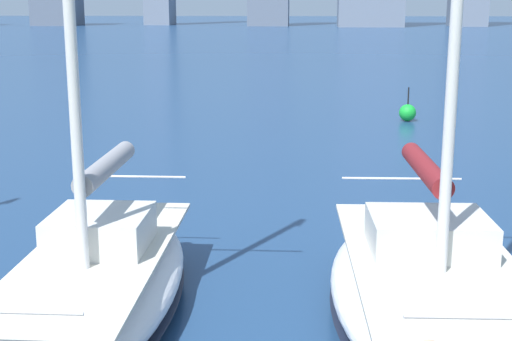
% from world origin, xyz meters
% --- Properties ---
extents(sailboat_maroon, '(3.23, 6.82, 11.95)m').
position_xyz_m(sailboat_maroon, '(-2.27, -5.66, 0.65)').
color(sailboat_maroon, white).
rests_on(sailboat_maroon, ground).
extents(sailboat_grey, '(2.59, 6.81, 9.26)m').
position_xyz_m(sailboat_grey, '(2.77, -5.49, 0.62)').
color(sailboat_grey, white).
rests_on(sailboat_grey, ground).
extents(channel_buoy, '(0.70, 0.70, 1.40)m').
position_xyz_m(channel_buoy, '(-4.44, -25.21, 0.36)').
color(channel_buoy, green).
rests_on(channel_buoy, ground).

